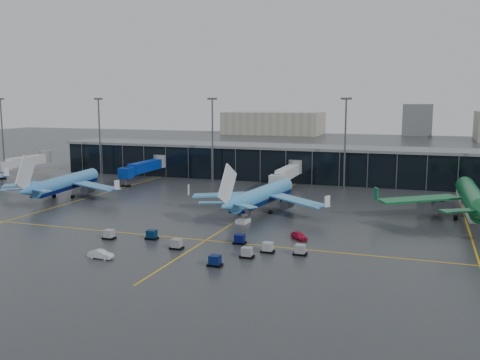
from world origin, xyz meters
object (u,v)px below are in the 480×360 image
(mobile_airstair, at_px, (243,219))
(service_van_red, at_px, (299,236))
(service_van_white, at_px, (101,254))
(airliner_arkefly, at_px, (66,174))
(airliner_aer_lingus, at_px, (473,186))
(airliner_klm_near, at_px, (263,185))
(baggage_carts, at_px, (211,245))

(mobile_airstair, distance_m, service_van_red, 16.41)
(service_van_red, bearing_deg, service_van_white, 176.33)
(airliner_arkefly, height_order, mobile_airstair, airliner_arkefly)
(airliner_arkefly, bearing_deg, airliner_aer_lingus, -3.68)
(service_van_red, bearing_deg, airliner_arkefly, 118.87)
(airliner_aer_lingus, height_order, service_van_red, airliner_aer_lingus)
(airliner_klm_near, xyz_separation_m, service_van_red, (13.31, -21.50, -5.30))
(airliner_arkefly, relative_size, service_van_red, 9.61)
(baggage_carts, bearing_deg, mobile_airstair, 93.90)
(airliner_arkefly, distance_m, mobile_airstair, 54.69)
(airliner_arkefly, distance_m, service_van_red, 70.36)
(baggage_carts, xyz_separation_m, service_van_red, (12.36, 11.55, -0.07))
(baggage_carts, bearing_deg, service_van_red, 43.05)
(mobile_airstair, distance_m, service_van_white, 33.52)
(baggage_carts, bearing_deg, airliner_aer_lingus, 43.15)
(airliner_klm_near, height_order, airliner_aer_lingus, airliner_aer_lingus)
(airliner_arkefly, distance_m, baggage_carts, 64.06)
(airliner_arkefly, relative_size, airliner_klm_near, 0.99)
(airliner_klm_near, bearing_deg, service_van_red, -51.86)
(service_van_white, bearing_deg, airliner_aer_lingus, -47.00)
(baggage_carts, height_order, service_van_red, baggage_carts)
(airliner_aer_lingus, distance_m, service_van_red, 42.26)
(airliner_klm_near, xyz_separation_m, airliner_aer_lingus, (43.77, 7.09, 1.05))
(service_van_white, bearing_deg, service_van_red, -49.28)
(airliner_arkefly, distance_m, airliner_klm_near, 53.26)
(airliner_klm_near, xyz_separation_m, service_van_white, (-13.68, -43.36, -5.30))
(service_van_red, bearing_deg, airliner_aer_lingus, 0.50)
(airliner_arkefly, height_order, baggage_carts, airliner_arkefly)
(airliner_arkefly, bearing_deg, airliner_klm_near, -8.20)
(airliner_arkefly, xyz_separation_m, airliner_klm_near, (53.25, -0.71, 0.03))
(airliner_klm_near, height_order, mobile_airstair, airliner_klm_near)
(airliner_aer_lingus, distance_m, service_van_white, 76.72)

